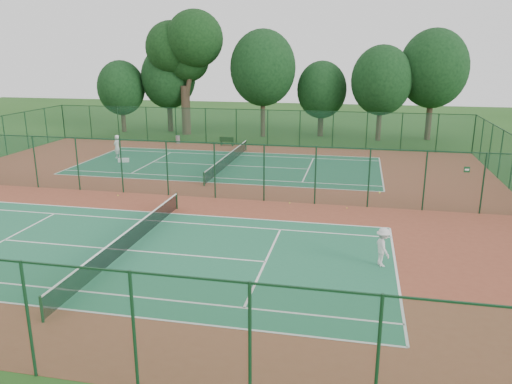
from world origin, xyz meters
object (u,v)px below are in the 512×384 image
trash_bin (178,140)px  bench (227,141)px  player_near (383,247)px  player_far (117,147)px  kit_bag (124,160)px  big_tree (185,47)px

trash_bin → bench: bench is taller
trash_bin → player_near: bearing=-54.3°
player_near → player_far: 28.07m
player_far → player_near: bearing=57.2°
player_near → kit_bag: bearing=30.5°
bench → trash_bin: bearing=179.9°
bench → kit_bag: size_ratio=1.66×
player_far → big_tree: 15.95m
player_near → big_tree: 38.39m
player_near → player_far: bearing=29.9°
player_far → kit_bag: 2.06m
bench → big_tree: 12.29m
bench → player_near: bearing=-59.5°
bench → big_tree: size_ratio=0.11×
player_far → bench: bearing=142.2°
bench → big_tree: bearing=137.3°
player_far → kit_bag: player_far is taller
kit_bag → big_tree: size_ratio=0.07×
kit_bag → big_tree: bearing=74.5°
player_near → big_tree: big_tree is taller
player_far → bench: 10.70m
trash_bin → kit_bag: bearing=-98.4°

